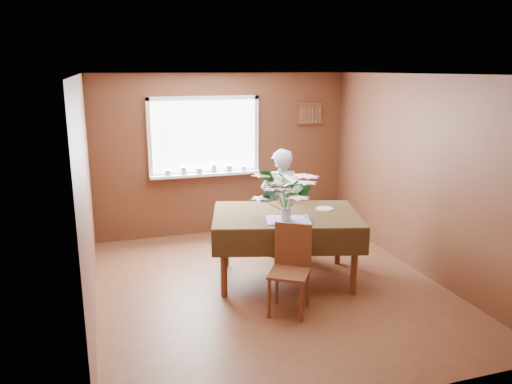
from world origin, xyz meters
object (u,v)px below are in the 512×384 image
object	(u,v)px
dining_table	(286,222)
flower_bouquet	(286,192)
chair_near	(291,264)
chair_far	(280,220)
seated_woman	(280,203)

from	to	relation	value
dining_table	flower_bouquet	bearing A→B (deg)	-96.47
flower_bouquet	dining_table	bearing A→B (deg)	68.10
dining_table	chair_near	world-z (taller)	chair_near
dining_table	chair_far	bearing A→B (deg)	89.44
chair_near	flower_bouquet	xyz separation A→B (m)	(0.13, 0.50, 0.68)
chair_far	flower_bouquet	bearing A→B (deg)	66.40
chair_far	seated_woman	xyz separation A→B (m)	(-0.03, -0.06, 0.27)
dining_table	chair_far	xyz separation A→B (m)	(0.24, 0.84, -0.25)
chair_far	flower_bouquet	size ratio (longest dim) A/B	1.47
seated_woman	flower_bouquet	size ratio (longest dim) A/B	2.49
chair_far	seated_woman	size ratio (longest dim) A/B	0.59
dining_table	seated_woman	xyz separation A→B (m)	(0.21, 0.78, 0.01)
chair_near	flower_bouquet	distance (m)	0.85
dining_table	chair_far	world-z (taller)	chair_far
seated_woman	chair_far	bearing A→B (deg)	-110.70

